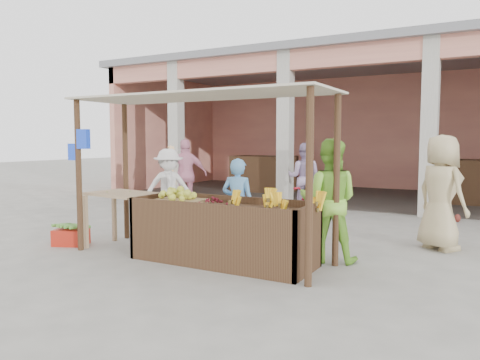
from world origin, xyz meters
The scene contains 20 objects.
ground centered at (0.00, 0.00, 0.00)m, with size 60.00×60.00×0.00m, color slate.
market_building centered at (0.05, 8.93, 2.70)m, with size 14.40×6.40×4.20m.
fruit_stall centered at (0.50, 0.00, 0.40)m, with size 2.60×0.95×0.80m, color #4B331E.
stall_awning centered at (-0.01, 0.06, 1.98)m, with size 4.09×1.35×2.39m.
banana_heap centered at (1.26, 0.01, 0.91)m, with size 1.22×0.66×0.22m, color yellow, non-canonical shape.
melon_tray centered at (-0.24, -0.04, 0.89)m, with size 0.71×0.61×0.19m.
berry_heap centered at (0.34, -0.01, 0.88)m, with size 0.48×0.40×0.15m, color maroon.
side_table centered at (-1.37, 0.01, 0.75)m, with size 1.20×0.89×0.90m.
papaya_pile centered at (-1.37, 0.01, 0.99)m, with size 0.68×0.39×0.19m, color #4D8B2D, non-canonical shape.
red_crate centered at (-2.27, -0.27, 0.13)m, with size 0.51×0.37×0.27m, color #AF2112.
plantain_bundle centered at (-2.27, -0.27, 0.31)m, with size 0.42×0.29×0.08m, color #549435, non-canonical shape.
produce_sacks centered at (2.87, 5.26, 0.33)m, with size 1.10×0.82×0.67m.
vendor_blue centered at (0.33, 0.75, 0.77)m, with size 0.58×0.43×1.55m, color #5B99D2.
vendor_green centered at (1.78, 0.80, 0.92)m, with size 0.89×0.51×1.85m, color #81C539.
motorcycle centered at (0.57, 2.06, 0.50)m, with size 1.90×0.65×0.99m, color #A31222.
shopper_a centered at (-1.91, 1.89, 0.84)m, with size 1.08×0.54×1.68m, color silver.
shopper_b centered at (-2.87, 3.85, 0.94)m, with size 1.10×0.59×1.87m, color pink.
shopper_c centered at (3.11, 2.34, 1.01)m, with size 0.97×0.63×2.02m, color tan.
shopper_e centered at (-4.59, 5.47, 0.82)m, with size 0.61×0.46×1.64m, color #FBC384.
shopper_f centered at (-0.23, 5.03, 0.91)m, with size 0.89×0.51×1.82m, color #9B82A9.
Camera 1 is at (3.87, -5.59, 1.74)m, focal length 35.00 mm.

